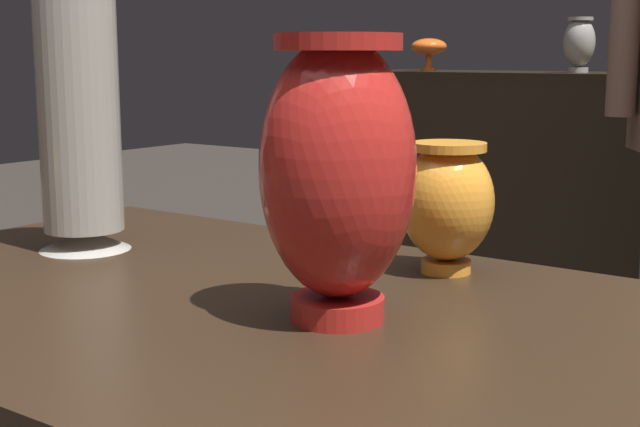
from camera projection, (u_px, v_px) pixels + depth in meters
vase_centerpiece at (338, 169)px, 0.82m from camera, size 0.15×0.15×0.27m
vase_tall_behind at (447, 202)px, 1.01m from camera, size 0.11×0.11×0.15m
vase_left_accent at (80, 125)px, 1.12m from camera, size 0.12×0.12×0.33m
shelf_vase_left at (579, 43)px, 2.87m from camera, size 0.10×0.10×0.18m
shelf_vase_far_left at (429, 48)px, 3.12m from camera, size 0.13×0.13×0.11m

